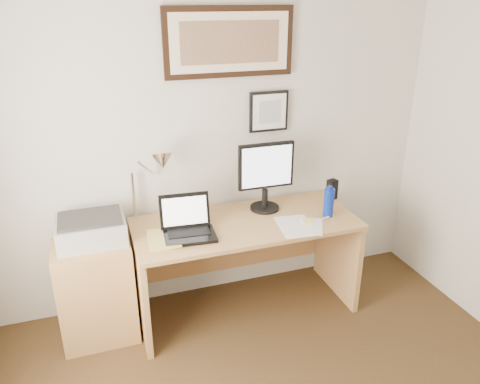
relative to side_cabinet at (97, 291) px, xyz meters
name	(u,v)px	position (x,y,z in m)	size (l,w,h in m)	color
wall_back	(210,142)	(0.92, 0.32, 0.89)	(3.50, 0.02, 2.50)	silver
side_cabinet	(97,291)	(0.00, 0.00, 0.00)	(0.50, 0.40, 0.73)	#B07E49
water_bottle	(329,203)	(1.67, -0.16, 0.49)	(0.07, 0.07, 0.21)	#0B2798
bottle_cap	(330,188)	(1.67, -0.16, 0.61)	(0.04, 0.04, 0.02)	#0B2798
speaker	(332,189)	(1.85, 0.11, 0.46)	(0.07, 0.06, 0.16)	black
paper_sheet_a	(296,226)	(1.38, -0.23, 0.39)	(0.23, 0.33, 0.00)	white
paper_sheet_b	(309,226)	(1.46, -0.27, 0.39)	(0.19, 0.27, 0.00)	white
sticky_pad	(308,221)	(1.49, -0.21, 0.39)	(0.08, 0.08, 0.01)	#FFEB78
marker_pen	(327,218)	(1.64, -0.19, 0.39)	(0.02, 0.02, 0.14)	white
book	(148,241)	(0.36, -0.13, 0.40)	(0.21, 0.28, 0.02)	#D1BC62
desk	(242,245)	(1.07, 0.04, 0.15)	(1.60, 0.70, 0.75)	#B07E49
laptop	(188,227)	(0.64, -0.11, 0.44)	(0.36, 0.32, 0.26)	black
lcd_monitor	(266,173)	(1.28, 0.10, 0.68)	(0.42, 0.22, 0.52)	black
printer	(91,229)	(0.02, 0.04, 0.45)	(0.44, 0.34, 0.18)	#A8A8AB
desk_lamp	(159,164)	(0.51, 0.13, 0.82)	(0.29, 0.27, 0.53)	silver
picture_large	(230,42)	(1.07, 0.29, 1.59)	(0.92, 0.04, 0.47)	black
picture_small	(269,111)	(1.37, 0.29, 1.09)	(0.30, 0.03, 0.30)	black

